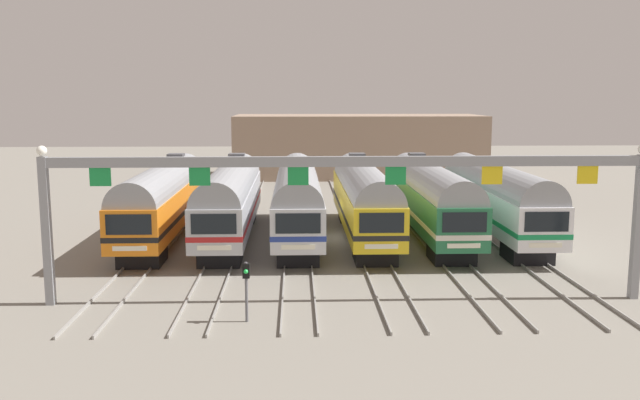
# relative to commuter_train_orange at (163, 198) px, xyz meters

# --- Properties ---
(ground_plane) EXTENTS (160.00, 160.00, 0.00)m
(ground_plane) POSITION_rel_commuter_train_orange_xyz_m (10.58, 0.00, -2.69)
(ground_plane) COLOR gray
(track_bed) EXTENTS (22.66, 70.00, 0.15)m
(track_bed) POSITION_rel_commuter_train_orange_xyz_m (10.58, 17.00, -2.61)
(track_bed) COLOR gray
(track_bed) RESTS_ON ground
(commuter_train_orange) EXTENTS (2.88, 18.06, 5.05)m
(commuter_train_orange) POSITION_rel_commuter_train_orange_xyz_m (0.00, 0.00, 0.00)
(commuter_train_orange) COLOR orange
(commuter_train_orange) RESTS_ON ground
(commuter_train_stainless) EXTENTS (2.88, 18.06, 5.05)m
(commuter_train_stainless) POSITION_rel_commuter_train_orange_xyz_m (4.23, 0.00, 0.00)
(commuter_train_stainless) COLOR #B2B5BA
(commuter_train_stainless) RESTS_ON ground
(commuter_train_silver) EXTENTS (2.88, 18.06, 4.77)m
(commuter_train_silver) POSITION_rel_commuter_train_orange_xyz_m (8.46, -0.00, -0.00)
(commuter_train_silver) COLOR silver
(commuter_train_silver) RESTS_ON ground
(commuter_train_yellow) EXTENTS (2.88, 18.06, 5.05)m
(commuter_train_yellow) POSITION_rel_commuter_train_orange_xyz_m (12.69, 0.00, 0.00)
(commuter_train_yellow) COLOR gold
(commuter_train_yellow) RESTS_ON ground
(commuter_train_green) EXTENTS (2.88, 18.06, 5.05)m
(commuter_train_green) POSITION_rel_commuter_train_orange_xyz_m (16.93, 0.00, 0.00)
(commuter_train_green) COLOR #236B42
(commuter_train_green) RESTS_ON ground
(commuter_train_white) EXTENTS (2.88, 18.06, 4.77)m
(commuter_train_white) POSITION_rel_commuter_train_orange_xyz_m (21.16, -0.00, -0.00)
(commuter_train_white) COLOR white
(commuter_train_white) RESTS_ON ground
(catenary_gantry) EXTENTS (26.40, 0.44, 6.97)m
(catenary_gantry) POSITION_rel_commuter_train_orange_xyz_m (10.58, -13.50, 2.68)
(catenary_gantry) COLOR gray
(catenary_gantry) RESTS_ON ground
(yard_signal_mast) EXTENTS (0.28, 0.35, 2.47)m
(yard_signal_mast) POSITION_rel_commuter_train_orange_xyz_m (6.35, -16.13, -0.95)
(yard_signal_mast) COLOR #59595E
(yard_signal_mast) RESTS_ON ground
(maintenance_building) EXTENTS (27.54, 10.00, 6.88)m
(maintenance_building) POSITION_rel_commuter_train_orange_xyz_m (15.42, 34.02, 0.75)
(maintenance_building) COLOR gray
(maintenance_building) RESTS_ON ground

